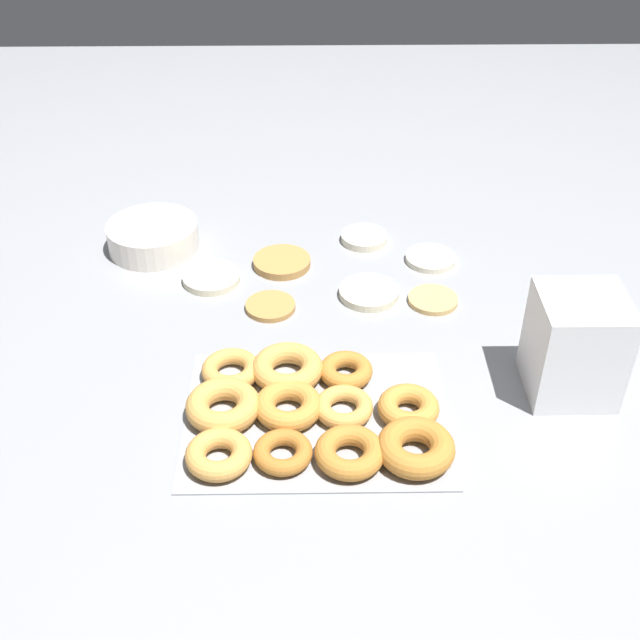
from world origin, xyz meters
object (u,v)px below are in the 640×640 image
(pancake_2, at_px, (211,278))
(pancake_3, at_px, (431,258))
(pancake_4, at_px, (282,262))
(container_stack, at_px, (575,345))
(donut_tray, at_px, (309,412))
(pancake_0, at_px, (369,293))
(batter_bowl, at_px, (153,236))
(pancake_6, at_px, (270,306))
(pancake_1, at_px, (364,238))
(pancake_5, at_px, (433,300))

(pancake_2, bearing_deg, pancake_3, 8.62)
(pancake_4, xyz_separation_m, container_stack, (0.46, -0.37, 0.08))
(donut_tray, bearing_deg, pancake_0, 71.36)
(batter_bowl, bearing_deg, pancake_4, -14.74)
(pancake_0, height_order, batter_bowl, batter_bowl)
(pancake_2, height_order, pancake_3, pancake_2)
(pancake_0, bearing_deg, pancake_6, -168.31)
(pancake_3, xyz_separation_m, pancake_4, (-0.29, -0.01, 0.00))
(pancake_1, xyz_separation_m, pancake_2, (-0.30, -0.14, -0.00))
(pancake_3, relative_size, pancake_6, 1.09)
(pancake_0, relative_size, pancake_6, 1.22)
(pancake_2, bearing_deg, donut_tray, -64.37)
(pancake_3, relative_size, container_stack, 0.57)
(pancake_6, bearing_deg, pancake_5, 3.17)
(pancake_2, xyz_separation_m, pancake_6, (0.12, -0.09, -0.00))
(pancake_0, bearing_deg, batter_bowl, 157.58)
(pancake_1, distance_m, pancake_4, 0.19)
(pancake_4, xyz_separation_m, pancake_6, (-0.02, -0.14, -0.00))
(pancake_1, bearing_deg, pancake_6, -128.16)
(pancake_6, bearing_deg, batter_bowl, 138.77)
(pancake_5, height_order, container_stack, container_stack)
(pancake_3, distance_m, container_stack, 0.42)
(pancake_5, relative_size, pancake_6, 1.00)
(pancake_6, xyz_separation_m, batter_bowl, (-0.24, 0.21, 0.02))
(pancake_5, distance_m, container_stack, 0.31)
(pancake_2, relative_size, donut_tray, 0.27)
(pancake_4, height_order, batter_bowl, batter_bowl)
(pancake_0, height_order, pancake_1, same)
(donut_tray, bearing_deg, pancake_4, 96.79)
(pancake_6, relative_size, batter_bowl, 0.50)
(pancake_3, distance_m, pancake_4, 0.29)
(container_stack, bearing_deg, pancake_5, 127.32)
(batter_bowl, bearing_deg, pancake_1, 2.94)
(pancake_2, xyz_separation_m, pancake_5, (0.41, -0.07, -0.00))
(pancake_5, distance_m, batter_bowl, 0.57)
(pancake_2, relative_size, container_stack, 0.64)
(pancake_2, bearing_deg, pancake_1, 25.48)
(pancake_2, height_order, donut_tray, donut_tray)
(pancake_5, bearing_deg, pancake_0, 169.75)
(pancake_3, distance_m, donut_tray, 0.51)
(pancake_2, xyz_separation_m, batter_bowl, (-0.13, 0.12, 0.02))
(container_stack, bearing_deg, donut_tray, -170.11)
(pancake_3, distance_m, batter_bowl, 0.56)
(pancake_0, relative_size, pancake_4, 0.99)
(pancake_4, distance_m, container_stack, 0.59)
(pancake_3, bearing_deg, container_stack, -65.93)
(pancake_1, distance_m, pancake_5, 0.25)
(pancake_0, xyz_separation_m, pancake_3, (0.13, 0.12, -0.00))
(pancake_6, xyz_separation_m, container_stack, (0.48, -0.22, 0.08))
(pancake_1, relative_size, pancake_6, 1.04)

